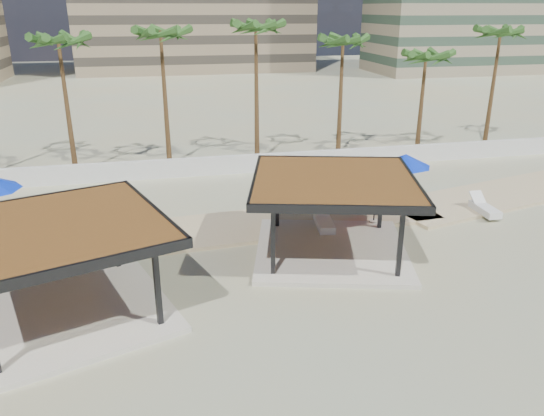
% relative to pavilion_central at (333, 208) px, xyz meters
% --- Properties ---
extents(ground, '(200.00, 200.00, 0.00)m').
position_rel_pavilion_central_xyz_m(ground, '(-3.39, -3.37, -2.06)').
color(ground, tan).
rests_on(ground, ground).
extents(promenade, '(44.45, 7.97, 0.24)m').
position_rel_pavilion_central_xyz_m(promenade, '(-1.39, 4.30, -2.00)').
color(promenade, '#C6B284').
rests_on(promenade, ground).
extents(boundary_wall, '(56.00, 0.30, 1.20)m').
position_rel_pavilion_central_xyz_m(boundary_wall, '(-3.39, 12.63, -1.46)').
color(boundary_wall, silver).
rests_on(boundary_wall, ground).
extents(pavilion_central, '(8.32, 8.32, 3.45)m').
position_rel_pavilion_central_xyz_m(pavilion_central, '(0.00, 0.00, 0.00)').
color(pavilion_central, beige).
rests_on(pavilion_central, ground).
extents(pavilion_west, '(8.63, 8.63, 3.45)m').
position_rel_pavilion_central_xyz_m(pavilion_west, '(-10.60, -2.86, 0.00)').
color(pavilion_west, beige).
rests_on(pavilion_west, ground).
extents(umbrella_b, '(3.82, 3.82, 2.57)m').
position_rel_pavilion_central_xyz_m(umbrella_b, '(-11.61, 2.43, 0.33)').
color(umbrella_b, beige).
rests_on(umbrella_b, promenade).
extents(umbrella_c, '(2.96, 2.96, 2.41)m').
position_rel_pavilion_central_xyz_m(umbrella_c, '(3.01, 2.43, 0.19)').
color(umbrella_c, beige).
rests_on(umbrella_c, promenade).
extents(umbrella_d, '(3.11, 3.11, 2.48)m').
position_rel_pavilion_central_xyz_m(umbrella_d, '(6.01, 5.51, 0.25)').
color(umbrella_d, beige).
rests_on(umbrella_d, promenade).
extents(lounger_b, '(1.04, 2.34, 0.86)m').
position_rel_pavilion_central_xyz_m(lounger_b, '(0.46, 2.48, -1.67)').
color(lounger_b, silver).
rests_on(lounger_b, promenade).
extents(lounger_c, '(0.78, 2.19, 0.82)m').
position_rel_pavilion_central_xyz_m(lounger_c, '(9.13, 2.48, -1.68)').
color(lounger_c, silver).
rests_on(lounger_c, promenade).
extents(palm_c, '(3.00, 3.00, 9.10)m').
position_rel_pavilion_central_xyz_m(palm_c, '(-12.39, 14.73, 5.89)').
color(palm_c, brown).
rests_on(palm_c, ground).
extents(palm_d, '(3.00, 3.00, 9.40)m').
position_rel_pavilion_central_xyz_m(palm_d, '(-6.39, 15.53, 6.17)').
color(palm_d, brown).
rests_on(palm_d, ground).
extents(palm_e, '(3.00, 3.00, 9.75)m').
position_rel_pavilion_central_xyz_m(palm_e, '(-0.39, 15.03, 6.50)').
color(palm_e, brown).
rests_on(palm_e, ground).
extents(palm_f, '(3.00, 3.00, 8.81)m').
position_rel_pavilion_central_xyz_m(palm_f, '(5.61, 15.23, 5.61)').
color(palm_f, brown).
rests_on(palm_f, ground).
extents(palm_g, '(3.00, 3.00, 7.73)m').
position_rel_pavilion_central_xyz_m(palm_g, '(11.61, 14.83, 4.60)').
color(palm_g, brown).
rests_on(palm_g, ground).
extents(palm_h, '(3.00, 3.00, 9.26)m').
position_rel_pavilion_central_xyz_m(palm_h, '(17.61, 15.43, 6.04)').
color(palm_h, brown).
rests_on(palm_h, ground).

